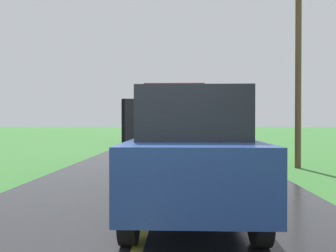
% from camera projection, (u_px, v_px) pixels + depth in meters
% --- Properties ---
extents(banana_truck_near, '(2.38, 5.82, 2.80)m').
position_uv_depth(banana_truck_near, '(174.00, 124.00, 11.79)').
color(banana_truck_near, '#2D2D30').
rests_on(banana_truck_near, road_surface).
extents(banana_truck_far, '(2.38, 5.81, 2.80)m').
position_uv_depth(banana_truck_far, '(174.00, 123.00, 25.44)').
color(banana_truck_far, '#2D2D30').
rests_on(banana_truck_far, road_surface).
extents(utility_pole_roadside, '(1.63, 0.20, 7.75)m').
position_uv_depth(utility_pole_roadside, '(298.00, 44.00, 11.52)').
color(utility_pole_roadside, brown).
rests_on(utility_pole_roadside, ground).
extents(following_car, '(1.74, 4.10, 1.92)m').
position_uv_depth(following_car, '(191.00, 153.00, 5.31)').
color(following_car, navy).
rests_on(following_car, road_surface).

